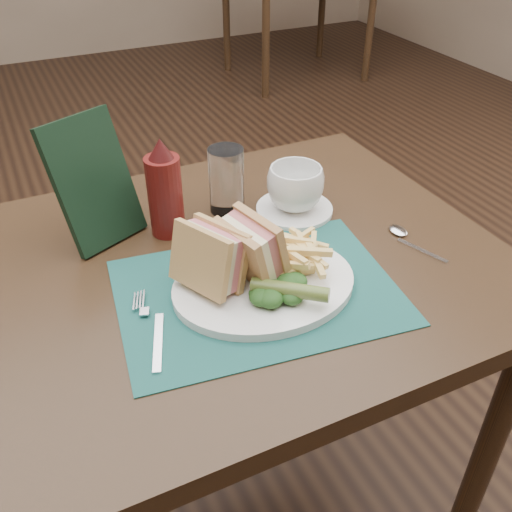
{
  "coord_description": "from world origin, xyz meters",
  "views": [
    {
      "loc": [
        -0.32,
        -1.24,
        1.33
      ],
      "look_at": [
        -0.0,
        -0.57,
        0.8
      ],
      "focal_mm": 40.0,
      "sensor_mm": 36.0,
      "label": 1
    }
  ],
  "objects_px": {
    "sandwich_half_a": "(200,263)",
    "check_presenter": "(94,182)",
    "plate": "(264,285)",
    "saucer": "(294,209)",
    "table_main": "(243,399)",
    "sandwich_half_b": "(242,252)",
    "ketchup_bottle": "(164,187)",
    "placemat": "(257,292)",
    "table_bg_right": "(297,20)",
    "coffee_cup": "(295,188)",
    "drinking_glass": "(226,181)"
  },
  "relations": [
    {
      "from": "sandwich_half_a",
      "to": "sandwich_half_b",
      "type": "xyz_separation_m",
      "value": [
        0.07,
        -0.0,
        -0.0
      ]
    },
    {
      "from": "sandwich_half_a",
      "to": "drinking_glass",
      "type": "height_order",
      "value": "drinking_glass"
    },
    {
      "from": "plate",
      "to": "drinking_glass",
      "type": "bearing_deg",
      "value": 82.94
    },
    {
      "from": "placemat",
      "to": "saucer",
      "type": "bearing_deg",
      "value": 48.27
    },
    {
      "from": "saucer",
      "to": "placemat",
      "type": "bearing_deg",
      "value": -131.73
    },
    {
      "from": "sandwich_half_a",
      "to": "sandwich_half_b",
      "type": "distance_m",
      "value": 0.07
    },
    {
      "from": "plate",
      "to": "check_presenter",
      "type": "relative_size",
      "value": 1.3
    },
    {
      "from": "plate",
      "to": "saucer",
      "type": "bearing_deg",
      "value": 53.01
    },
    {
      "from": "placemat",
      "to": "ketchup_bottle",
      "type": "xyz_separation_m",
      "value": [
        -0.07,
        0.23,
        0.09
      ]
    },
    {
      "from": "sandwich_half_b",
      "to": "saucer",
      "type": "bearing_deg",
      "value": 28.81
    },
    {
      "from": "sandwich_half_b",
      "to": "coffee_cup",
      "type": "distance_m",
      "value": 0.26
    },
    {
      "from": "coffee_cup",
      "to": "check_presenter",
      "type": "relative_size",
      "value": 0.47
    },
    {
      "from": "table_bg_right",
      "to": "placemat",
      "type": "bearing_deg",
      "value": -120.04
    },
    {
      "from": "table_bg_right",
      "to": "saucer",
      "type": "relative_size",
      "value": 6.0
    },
    {
      "from": "plate",
      "to": "table_bg_right",
      "type": "bearing_deg",
      "value": 62.95
    },
    {
      "from": "placemat",
      "to": "sandwich_half_a",
      "type": "distance_m",
      "value": 0.11
    },
    {
      "from": "table_main",
      "to": "sandwich_half_a",
      "type": "xyz_separation_m",
      "value": [
        -0.1,
        -0.08,
        0.45
      ]
    },
    {
      "from": "coffee_cup",
      "to": "ketchup_bottle",
      "type": "xyz_separation_m",
      "value": [
        -0.25,
        0.04,
        0.04
      ]
    },
    {
      "from": "table_bg_right",
      "to": "check_presenter",
      "type": "relative_size",
      "value": 3.9
    },
    {
      "from": "sandwich_half_a",
      "to": "sandwich_half_b",
      "type": "height_order",
      "value": "same"
    },
    {
      "from": "coffee_cup",
      "to": "check_presenter",
      "type": "bearing_deg",
      "value": 168.14
    },
    {
      "from": "table_main",
      "to": "saucer",
      "type": "distance_m",
      "value": 0.42
    },
    {
      "from": "ketchup_bottle",
      "to": "coffee_cup",
      "type": "bearing_deg",
      "value": -8.78
    },
    {
      "from": "table_bg_right",
      "to": "drinking_glass",
      "type": "relative_size",
      "value": 6.92
    },
    {
      "from": "sandwich_half_a",
      "to": "check_presenter",
      "type": "height_order",
      "value": "check_presenter"
    },
    {
      "from": "table_bg_right",
      "to": "sandwich_half_b",
      "type": "distance_m",
      "value": 3.43
    },
    {
      "from": "placemat",
      "to": "sandwich_half_a",
      "type": "height_order",
      "value": "sandwich_half_a"
    },
    {
      "from": "placemat",
      "to": "sandwich_half_b",
      "type": "distance_m",
      "value": 0.08
    },
    {
      "from": "table_bg_right",
      "to": "saucer",
      "type": "xyz_separation_m",
      "value": [
        -1.53,
        -2.76,
        0.38
      ]
    },
    {
      "from": "sandwich_half_a",
      "to": "check_presenter",
      "type": "distance_m",
      "value": 0.27
    },
    {
      "from": "sandwich_half_b",
      "to": "saucer",
      "type": "distance_m",
      "value": 0.27
    },
    {
      "from": "table_bg_right",
      "to": "saucer",
      "type": "distance_m",
      "value": 3.18
    },
    {
      "from": "drinking_glass",
      "to": "check_presenter",
      "type": "bearing_deg",
      "value": 177.06
    },
    {
      "from": "table_main",
      "to": "coffee_cup",
      "type": "distance_m",
      "value": 0.47
    },
    {
      "from": "saucer",
      "to": "ketchup_bottle",
      "type": "distance_m",
      "value": 0.26
    },
    {
      "from": "placemat",
      "to": "check_presenter",
      "type": "distance_m",
      "value": 0.35
    },
    {
      "from": "placemat",
      "to": "ketchup_bottle",
      "type": "distance_m",
      "value": 0.26
    },
    {
      "from": "drinking_glass",
      "to": "check_presenter",
      "type": "height_order",
      "value": "check_presenter"
    },
    {
      "from": "table_bg_right",
      "to": "sandwich_half_a",
      "type": "height_order",
      "value": "sandwich_half_a"
    },
    {
      "from": "table_main",
      "to": "table_bg_right",
      "type": "height_order",
      "value": "same"
    },
    {
      "from": "table_main",
      "to": "sandwich_half_b",
      "type": "distance_m",
      "value": 0.45
    },
    {
      "from": "ketchup_bottle",
      "to": "sandwich_half_a",
      "type": "bearing_deg",
      "value": -93.86
    },
    {
      "from": "table_bg_right",
      "to": "saucer",
      "type": "height_order",
      "value": "saucer"
    },
    {
      "from": "saucer",
      "to": "coffee_cup",
      "type": "distance_m",
      "value": 0.05
    },
    {
      "from": "drinking_glass",
      "to": "ketchup_bottle",
      "type": "relative_size",
      "value": 0.7
    },
    {
      "from": "placemat",
      "to": "sandwich_half_b",
      "type": "xyz_separation_m",
      "value": [
        -0.02,
        0.02,
        0.07
      ]
    },
    {
      "from": "sandwich_half_a",
      "to": "drinking_glass",
      "type": "xyz_separation_m",
      "value": [
        0.14,
        0.24,
        -0.01
      ]
    },
    {
      "from": "plate",
      "to": "coffee_cup",
      "type": "xyz_separation_m",
      "value": [
        0.16,
        0.19,
        0.04
      ]
    },
    {
      "from": "check_presenter",
      "to": "sandwich_half_b",
      "type": "bearing_deg",
      "value": -80.26
    },
    {
      "from": "check_presenter",
      "to": "ketchup_bottle",
      "type": "bearing_deg",
      "value": -42.64
    }
  ]
}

